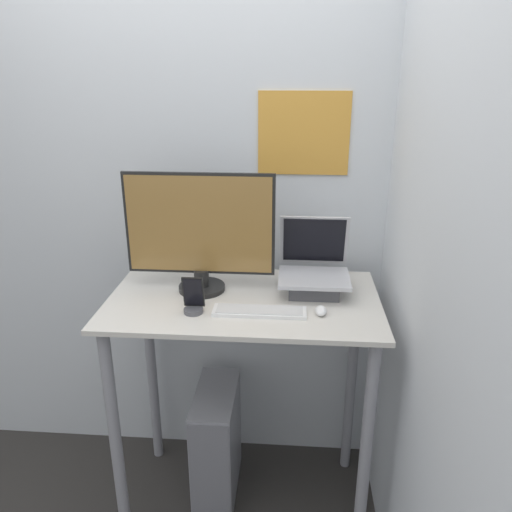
{
  "coord_description": "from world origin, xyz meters",
  "views": [
    {
      "loc": [
        0.19,
        -1.49,
        1.91
      ],
      "look_at": [
        0.05,
        0.31,
        1.23
      ],
      "focal_mm": 35.0,
      "sensor_mm": 36.0,
      "label": 1
    }
  ],
  "objects_px": {
    "monitor": "(200,234)",
    "computer_tower": "(217,443)",
    "laptop": "(314,274)",
    "keyboard": "(260,311)",
    "mouse": "(321,311)",
    "cell_phone": "(193,301)"
  },
  "relations": [
    {
      "from": "laptop",
      "to": "keyboard",
      "type": "bearing_deg",
      "value": -133.39
    },
    {
      "from": "laptop",
      "to": "keyboard",
      "type": "relative_size",
      "value": 0.84
    },
    {
      "from": "mouse",
      "to": "cell_phone",
      "type": "relative_size",
      "value": 0.48
    },
    {
      "from": "monitor",
      "to": "computer_tower",
      "type": "xyz_separation_m",
      "value": [
        0.04,
        -0.01,
        -1.02
      ]
    },
    {
      "from": "keyboard",
      "to": "computer_tower",
      "type": "relative_size",
      "value": 0.64
    },
    {
      "from": "monitor",
      "to": "computer_tower",
      "type": "distance_m",
      "value": 1.02
    },
    {
      "from": "laptop",
      "to": "keyboard",
      "type": "distance_m",
      "value": 0.31
    },
    {
      "from": "keyboard",
      "to": "mouse",
      "type": "height_order",
      "value": "mouse"
    },
    {
      "from": "laptop",
      "to": "keyboard",
      "type": "height_order",
      "value": "laptop"
    },
    {
      "from": "laptop",
      "to": "mouse",
      "type": "xyz_separation_m",
      "value": [
        0.02,
        -0.21,
        -0.06
      ]
    },
    {
      "from": "monitor",
      "to": "computer_tower",
      "type": "relative_size",
      "value": 1.09
    },
    {
      "from": "monitor",
      "to": "cell_phone",
      "type": "relative_size",
      "value": 4.19
    },
    {
      "from": "keyboard",
      "to": "mouse",
      "type": "relative_size",
      "value": 5.11
    },
    {
      "from": "computer_tower",
      "to": "monitor",
      "type": "bearing_deg",
      "value": 163.6
    },
    {
      "from": "keyboard",
      "to": "laptop",
      "type": "bearing_deg",
      "value": 46.61
    },
    {
      "from": "monitor",
      "to": "mouse",
      "type": "distance_m",
      "value": 0.56
    },
    {
      "from": "laptop",
      "to": "computer_tower",
      "type": "relative_size",
      "value": 0.54
    },
    {
      "from": "keyboard",
      "to": "mouse",
      "type": "xyz_separation_m",
      "value": [
        0.23,
        0.01,
        0.01
      ]
    },
    {
      "from": "computer_tower",
      "to": "cell_phone",
      "type": "bearing_deg",
      "value": -100.74
    },
    {
      "from": "laptop",
      "to": "mouse",
      "type": "distance_m",
      "value": 0.22
    },
    {
      "from": "keyboard",
      "to": "computer_tower",
      "type": "bearing_deg",
      "value": 138.95
    },
    {
      "from": "mouse",
      "to": "cell_phone",
      "type": "xyz_separation_m",
      "value": [
        -0.48,
        -0.02,
        0.03
      ]
    }
  ]
}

